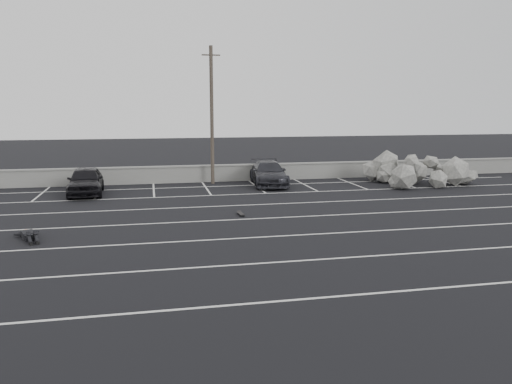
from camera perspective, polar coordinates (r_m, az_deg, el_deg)
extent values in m
plane|color=black|center=(18.46, 4.51, -4.96)|extent=(120.00, 120.00, 0.00)
cube|color=gray|center=(31.81, -2.64, 2.16)|extent=(50.00, 0.35, 1.00)
cube|color=gray|center=(31.74, -2.65, 3.09)|extent=(50.00, 0.45, 0.08)
cube|color=silver|center=(13.09, 12.11, -11.36)|extent=(36.00, 0.10, 0.01)
cube|color=silver|center=(15.72, 7.63, -7.62)|extent=(36.00, 0.10, 0.01)
cube|color=silver|center=(18.46, 4.51, -4.94)|extent=(36.00, 0.10, 0.01)
cube|color=silver|center=(21.27, 2.22, -2.96)|extent=(36.00, 0.10, 0.01)
cube|color=silver|center=(24.13, 0.47, -1.43)|extent=(36.00, 0.10, 0.01)
cube|color=silver|center=(27.02, -0.90, -0.23)|extent=(36.00, 0.10, 0.01)
cube|color=silver|center=(29.93, -2.01, 0.73)|extent=(36.00, 0.10, 0.01)
cube|color=silver|center=(29.58, -23.31, -0.16)|extent=(0.10, 5.00, 0.01)
cube|color=silver|center=(29.13, -17.52, 0.04)|extent=(0.10, 5.00, 0.01)
cube|color=silver|center=(28.99, -11.61, 0.25)|extent=(0.10, 5.00, 0.01)
cube|color=silver|center=(29.16, -5.71, 0.45)|extent=(0.10, 5.00, 0.01)
cube|color=silver|center=(29.63, 0.07, 0.65)|extent=(0.10, 5.00, 0.01)
cube|color=silver|center=(30.39, 5.61, 0.83)|extent=(0.10, 5.00, 0.01)
cube|color=silver|center=(31.42, 10.83, 0.99)|extent=(0.10, 5.00, 0.01)
cube|color=silver|center=(32.69, 15.69, 1.14)|extent=(0.10, 5.00, 0.01)
cube|color=silver|center=(34.18, 20.15, 1.27)|extent=(0.10, 5.00, 0.01)
imported|color=black|center=(28.38, -18.88, 1.24)|extent=(1.96, 4.45, 1.49)
imported|color=#232329|center=(30.14, 1.44, 2.14)|extent=(2.42, 5.01, 1.41)
cylinder|color=#4C4238|center=(30.55, -5.07, 8.64)|extent=(0.22, 0.22, 8.24)
cube|color=#4C4238|center=(30.69, -5.17, 15.33)|extent=(1.10, 0.07, 0.07)
cylinder|color=black|center=(31.54, 2.80, 1.94)|extent=(0.54, 0.54, 0.83)
cylinder|color=black|center=(31.49, 2.80, 2.72)|extent=(0.59, 0.59, 0.05)
cube|color=black|center=(21.76, -1.75, -2.47)|extent=(0.21, 0.73, 0.02)
cube|color=black|center=(21.99, -1.88, -2.42)|extent=(0.15, 0.05, 0.04)
cube|color=black|center=(21.53, -1.61, -2.68)|extent=(0.15, 0.05, 0.04)
cylinder|color=black|center=(21.98, -2.10, -2.48)|extent=(0.03, 0.05, 0.05)
cylinder|color=black|center=(22.02, -1.66, -2.46)|extent=(0.03, 0.05, 0.05)
cylinder|color=black|center=(21.52, -1.84, -2.75)|extent=(0.03, 0.05, 0.05)
cylinder|color=black|center=(21.56, -1.38, -2.72)|extent=(0.03, 0.05, 0.05)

